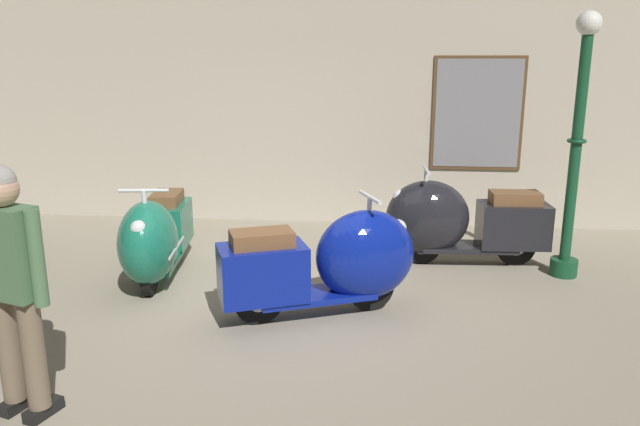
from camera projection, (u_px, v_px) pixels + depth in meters
name	position (u px, v px, depth m)	size (l,w,h in m)	color
ground_plane	(266.00, 312.00, 5.50)	(60.00, 60.00, 0.00)	gray
showroom_back_wall	(309.00, 79.00, 8.20)	(18.00, 0.24, 3.93)	#BCB29E
scooter_0	(155.00, 238.00, 6.13)	(0.72, 1.77, 1.05)	black
scooter_1	(335.00, 262.00, 5.36)	(1.82, 1.13, 1.08)	black
scooter_2	(453.00, 221.00, 6.70)	(1.79, 0.61, 1.08)	black
lamppost	(576.00, 151.00, 6.13)	(0.28, 0.28, 2.68)	#144728
visitor_0	(11.00, 276.00, 3.71)	(0.53, 0.34, 1.64)	black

